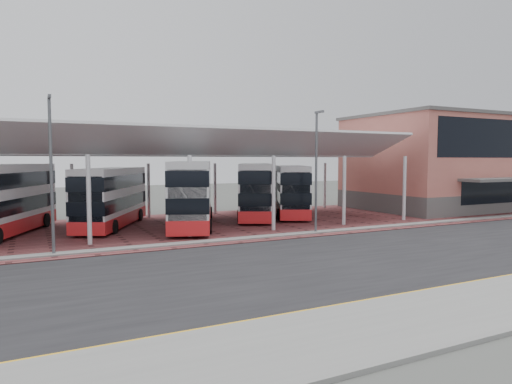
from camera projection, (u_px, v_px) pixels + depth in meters
ground at (351, 253)px, 23.89m from camera, size 140.00×140.00×0.00m
road at (364, 257)px, 23.00m from camera, size 120.00×14.00×0.02m
forecourt at (268, 221)px, 36.38m from camera, size 72.00×16.00×0.06m
north_kerb at (291, 235)px, 29.42m from camera, size 120.00×0.80×0.14m
yellow_line_near at (466, 286)px, 17.64m from camera, size 120.00×0.12×0.01m
yellow_line_far at (459, 284)px, 17.91m from camera, size 120.00×0.12×0.01m
canopy at (166, 148)px, 33.25m from camera, size 37.00×11.63×7.07m
terminal at (447, 162)px, 46.24m from camera, size 18.40×14.40×9.25m
warehouse at (511, 158)px, 66.34m from camera, size 30.50×20.50×10.25m
lamp_west at (51, 170)px, 22.95m from camera, size 0.16×0.90×8.07m
lamp_east at (316, 168)px, 30.08m from camera, size 0.16×0.90×8.07m
bus_1 at (3, 200)px, 29.08m from camera, size 6.64×11.18×4.56m
bus_2 at (112, 198)px, 32.89m from camera, size 6.72×10.29×4.25m
bus_3 at (192, 194)px, 33.11m from camera, size 6.61×11.63×4.72m
bus_4 at (255, 191)px, 38.44m from camera, size 7.12×10.97×4.53m
bus_5 at (291, 191)px, 39.89m from camera, size 6.81×10.50×4.33m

